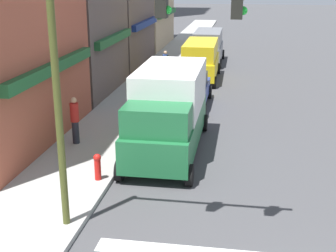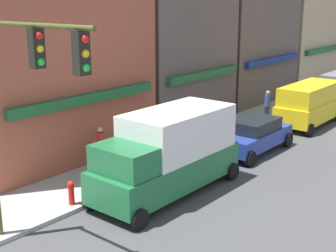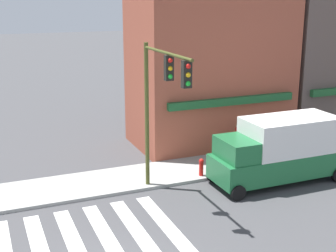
% 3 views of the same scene
% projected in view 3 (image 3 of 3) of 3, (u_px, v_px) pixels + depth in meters
% --- Properties ---
extents(sidewalk_left, '(120.00, 3.00, 0.15)m').
position_uv_depth(sidewalk_left, '(65.00, 188.00, 20.88)').
color(sidewalk_left, '#9E9E99').
rests_on(sidewalk_left, ground_plane).
extents(traffic_signal, '(0.32, 4.61, 6.51)m').
position_uv_depth(traffic_signal, '(161.00, 92.00, 18.51)').
color(traffic_signal, '#474C1E').
rests_on(traffic_signal, ground_plane).
extents(box_truck_green, '(6.21, 2.42, 3.04)m').
position_uv_depth(box_truck_green, '(279.00, 149.00, 21.43)').
color(box_truck_green, '#1E6638').
rests_on(box_truck_green, ground_plane).
extents(pedestrian_red_jacket, '(0.32, 0.32, 1.77)m').
position_uv_depth(pedestrian_red_jacket, '(238.00, 139.00, 24.64)').
color(pedestrian_red_jacket, '#23232D').
rests_on(pedestrian_red_jacket, sidewalk_left).
extents(fire_hydrant, '(0.24, 0.24, 0.84)m').
position_uv_depth(fire_hydrant, '(201.00, 166.00, 22.05)').
color(fire_hydrant, red).
rests_on(fire_hydrant, sidewalk_left).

